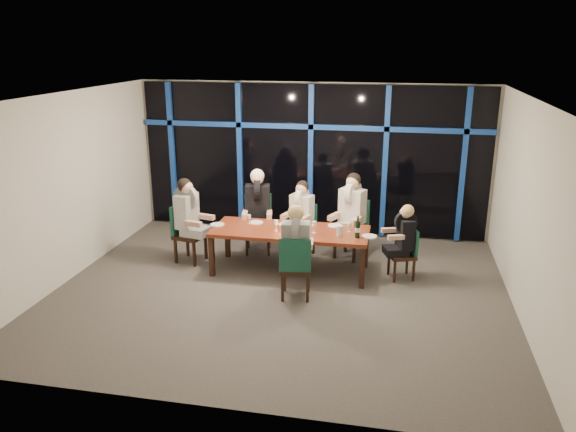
{
  "coord_description": "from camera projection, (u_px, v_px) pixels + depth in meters",
  "views": [
    {
      "loc": [
        1.69,
        -7.87,
        3.77
      ],
      "look_at": [
        0.0,
        0.6,
        1.05
      ],
      "focal_mm": 35.0,
      "sensor_mm": 36.0,
      "label": 1
    }
  ],
  "objects": [
    {
      "name": "room",
      "position": [
        280.0,
        165.0,
        8.21
      ],
      "size": [
        7.04,
        7.0,
        3.02
      ],
      "color": "#56514C",
      "rests_on": "ground"
    },
    {
      "name": "window_wall",
      "position": [
        312.0,
        157.0,
        11.09
      ],
      "size": [
        6.86,
        0.43,
        2.94
      ],
      "color": "black",
      "rests_on": "ground"
    },
    {
      "name": "dining_table",
      "position": [
        290.0,
        233.0,
        9.36
      ],
      "size": [
        2.6,
        1.0,
        0.75
      ],
      "color": "maroon",
      "rests_on": "ground"
    },
    {
      "name": "chair_far_left",
      "position": [
        258.0,
        220.0,
        10.35
      ],
      "size": [
        0.58,
        0.58,
        1.06
      ],
      "rotation": [
        0.0,
        0.0,
        0.2
      ],
      "color": "black",
      "rests_on": "ground"
    },
    {
      "name": "chair_far_mid",
      "position": [
        303.0,
        226.0,
        10.19
      ],
      "size": [
        0.55,
        0.55,
        0.95
      ],
      "rotation": [
        0.0,
        0.0,
        -0.3
      ],
      "color": "black",
      "rests_on": "ground"
    },
    {
      "name": "chair_far_right",
      "position": [
        353.0,
        225.0,
        10.08
      ],
      "size": [
        0.65,
        0.65,
        1.06
      ],
      "rotation": [
        0.0,
        0.0,
        -0.41
      ],
      "color": "black",
      "rests_on": "ground"
    },
    {
      "name": "chair_end_left",
      "position": [
        185.0,
        230.0,
        9.87
      ],
      "size": [
        0.57,
        0.57,
        1.03
      ],
      "rotation": [
        0.0,
        0.0,
        1.36
      ],
      "color": "black",
      "rests_on": "ground"
    },
    {
      "name": "chair_end_right",
      "position": [
        407.0,
        251.0,
        9.16
      ],
      "size": [
        0.51,
        0.51,
        0.86
      ],
      "rotation": [
        0.0,
        0.0,
        5.04
      ],
      "color": "black",
      "rests_on": "ground"
    },
    {
      "name": "chair_near_mid",
      "position": [
        296.0,
        264.0,
        8.38
      ],
      "size": [
        0.52,
        0.52,
        1.01
      ],
      "rotation": [
        0.0,
        0.0,
        3.27
      ],
      "color": "black",
      "rests_on": "ground"
    },
    {
      "name": "diner_far_left",
      "position": [
        258.0,
        199.0,
        10.14
      ],
      "size": [
        0.58,
        0.71,
        1.04
      ],
      "rotation": [
        0.0,
        0.0,
        0.2
      ],
      "color": "black",
      "rests_on": "ground"
    },
    {
      "name": "diner_far_mid",
      "position": [
        301.0,
        208.0,
        10.01
      ],
      "size": [
        0.56,
        0.64,
        0.92
      ],
      "rotation": [
        0.0,
        0.0,
        -0.3
      ],
      "color": "silver",
      "rests_on": "ground"
    },
    {
      "name": "diner_far_right",
      "position": [
        351.0,
        204.0,
        9.88
      ],
      "size": [
        0.66,
        0.73,
        1.03
      ],
      "rotation": [
        0.0,
        0.0,
        -0.41
      ],
      "color": "silver",
      "rests_on": "ground"
    },
    {
      "name": "diner_end_left",
      "position": [
        188.0,
        208.0,
        9.71
      ],
      "size": [
        0.69,
        0.57,
        1.0
      ],
      "rotation": [
        0.0,
        0.0,
        1.36
      ],
      "color": "black",
      "rests_on": "ground"
    },
    {
      "name": "diner_end_right",
      "position": [
        404.0,
        231.0,
        9.05
      ],
      "size": [
        0.59,
        0.52,
        0.84
      ],
      "rotation": [
        0.0,
        0.0,
        5.04
      ],
      "color": "black",
      "rests_on": "ground"
    },
    {
      "name": "diner_near_mid",
      "position": [
        296.0,
        237.0,
        8.34
      ],
      "size": [
        0.53,
        0.66,
        0.98
      ],
      "rotation": [
        0.0,
        0.0,
        3.27
      ],
      "color": "black",
      "rests_on": "ground"
    },
    {
      "name": "plate_far_left",
      "position": [
        256.0,
        222.0,
        9.68
      ],
      "size": [
        0.24,
        0.24,
        0.01
      ],
      "primitive_type": "cylinder",
      "color": "white",
      "rests_on": "dining_table"
    },
    {
      "name": "plate_far_mid",
      "position": [
        286.0,
        224.0,
        9.58
      ],
      "size": [
        0.24,
        0.24,
        0.01
      ],
      "primitive_type": "cylinder",
      "color": "white",
      "rests_on": "dining_table"
    },
    {
      "name": "plate_far_right",
      "position": [
        335.0,
        226.0,
        9.51
      ],
      "size": [
        0.24,
        0.24,
        0.01
      ],
      "primitive_type": "cylinder",
      "color": "white",
      "rests_on": "dining_table"
    },
    {
      "name": "plate_end_left",
      "position": [
        217.0,
        225.0,
        9.57
      ],
      "size": [
        0.24,
        0.24,
        0.01
      ],
      "primitive_type": "cylinder",
      "color": "white",
      "rests_on": "dining_table"
    },
    {
      "name": "plate_end_right",
      "position": [
        367.0,
        236.0,
        9.0
      ],
      "size": [
        0.24,
        0.24,
        0.01
      ],
      "primitive_type": "cylinder",
      "color": "white",
      "rests_on": "dining_table"
    },
    {
      "name": "plate_near_mid",
      "position": [
        298.0,
        238.0,
        8.94
      ],
      "size": [
        0.24,
        0.24,
        0.01
      ],
      "primitive_type": "cylinder",
      "color": "white",
      "rests_on": "dining_table"
    },
    {
      "name": "wine_bottle",
      "position": [
        358.0,
        229.0,
        8.93
      ],
      "size": [
        0.08,
        0.08,
        0.36
      ],
      "rotation": [
        0.0,
        0.0,
        0.04
      ],
      "color": "black",
      "rests_on": "dining_table"
    },
    {
      "name": "water_pitcher",
      "position": [
        340.0,
        231.0,
        9.0
      ],
      "size": [
        0.11,
        0.1,
        0.18
      ],
      "rotation": [
        0.0,
        0.0,
        0.14
      ],
      "color": "silver",
      "rests_on": "dining_table"
    },
    {
      "name": "tea_light",
      "position": [
        286.0,
        234.0,
        9.08
      ],
      "size": [
        0.05,
        0.05,
        0.03
      ],
      "primitive_type": "cylinder",
      "color": "#FF9E4C",
      "rests_on": "dining_table"
    },
    {
      "name": "wine_glass_a",
      "position": [
        276.0,
        223.0,
        9.24
      ],
      "size": [
        0.07,
        0.07,
        0.18
      ],
      "color": "silver",
      "rests_on": "dining_table"
    },
    {
      "name": "wine_glass_b",
      "position": [
        294.0,
        223.0,
        9.33
      ],
      "size": [
        0.06,
        0.06,
        0.16
      ],
      "color": "silver",
      "rests_on": "dining_table"
    },
    {
      "name": "wine_glass_c",
      "position": [
        314.0,
        225.0,
        9.14
      ],
      "size": [
        0.08,
        0.08,
        0.2
      ],
      "color": "silver",
      "rests_on": "dining_table"
    },
    {
      "name": "wine_glass_d",
      "position": [
        249.0,
        217.0,
        9.61
      ],
      "size": [
        0.06,
        0.06,
        0.16
      ],
      "color": "silver",
      "rests_on": "dining_table"
    },
    {
      "name": "wine_glass_e",
      "position": [
        349.0,
        225.0,
        9.2
      ],
      "size": [
        0.06,
        0.06,
        0.16
      ],
      "color": "silver",
      "rests_on": "dining_table"
    }
  ]
}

